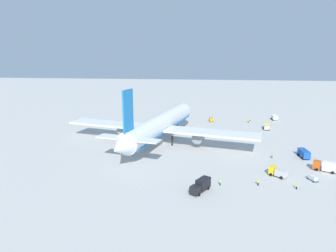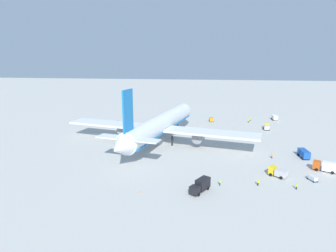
{
  "view_description": "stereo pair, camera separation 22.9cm",
  "coord_description": "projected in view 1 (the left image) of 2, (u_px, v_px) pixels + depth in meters",
  "views": [
    {
      "loc": [
        -111.66,
        -16.22,
        33.81
      ],
      "look_at": [
        5.06,
        -2.07,
        5.35
      ],
      "focal_mm": 31.74,
      "sensor_mm": 36.0,
      "label": 1
    },
    {
      "loc": [
        -111.64,
        -16.45,
        33.81
      ],
      "look_at": [
        5.06,
        -2.07,
        5.35
      ],
      "focal_mm": 31.74,
      "sensor_mm": 36.0,
      "label": 2
    }
  ],
  "objects": [
    {
      "name": "service_truck_3",
      "position": [
        267.0,
        127.0,
        136.86
      ],
      "size": [
        5.88,
        3.22,
        2.65
      ],
      "color": "yellow",
      "rests_on": "ground"
    },
    {
      "name": "traffic_cone_4",
      "position": [
        230.0,
        121.0,
        153.0
      ],
      "size": [
        0.36,
        0.36,
        0.55
      ],
      "primitive_type": "cone",
      "color": "orange",
      "rests_on": "ground"
    },
    {
      "name": "service_van",
      "position": [
        211.0,
        119.0,
        153.5
      ],
      "size": [
        4.78,
        2.34,
        1.97
      ],
      "color": "orange",
      "rests_on": "ground"
    },
    {
      "name": "ground_worker_5",
      "position": [
        258.0,
        182.0,
        78.37
      ],
      "size": [
        0.56,
        0.56,
        1.77
      ],
      "color": "black",
      "rests_on": "ground"
    },
    {
      "name": "airliner",
      "position": [
        160.0,
        125.0,
        114.83
      ],
      "size": [
        70.82,
        75.75,
        23.72
      ],
      "color": "silver",
      "rests_on": "ground"
    },
    {
      "name": "baggage_cart_1",
      "position": [
        175.0,
        117.0,
        163.12
      ],
      "size": [
        2.82,
        3.29,
        0.4
      ],
      "color": "#26598C",
      "rests_on": "ground"
    },
    {
      "name": "service_truck_2",
      "position": [
        274.0,
        117.0,
        156.17
      ],
      "size": [
        4.84,
        2.66,
        2.57
      ],
      "color": "white",
      "rests_on": "ground"
    },
    {
      "name": "ground_worker_3",
      "position": [
        297.0,
        186.0,
        76.17
      ],
      "size": [
        0.56,
        0.56,
        1.66
      ],
      "color": "black",
      "rests_on": "ground"
    },
    {
      "name": "service_truck_4",
      "position": [
        278.0,
        172.0,
        84.08
      ],
      "size": [
        4.88,
        5.26,
        2.64
      ],
      "color": "yellow",
      "rests_on": "ground"
    },
    {
      "name": "service_truck_5",
      "position": [
        304.0,
        153.0,
        99.29
      ],
      "size": [
        5.93,
        2.89,
        2.72
      ],
      "color": "#194CA5",
      "rests_on": "ground"
    },
    {
      "name": "ground_worker_0",
      "position": [
        248.0,
        121.0,
        150.82
      ],
      "size": [
        0.52,
        0.52,
        1.77
      ],
      "color": "black",
      "rests_on": "ground"
    },
    {
      "name": "service_truck_1",
      "position": [
        201.0,
        185.0,
        74.84
      ],
      "size": [
        7.07,
        5.4,
        3.11
      ],
      "color": "black",
      "rests_on": "ground"
    },
    {
      "name": "traffic_cone_2",
      "position": [
        130.0,
        117.0,
        163.01
      ],
      "size": [
        0.36,
        0.36,
        0.55
      ],
      "primitive_type": "cone",
      "color": "orange",
      "rests_on": "ground"
    },
    {
      "name": "baggage_cart_2",
      "position": [
        118.0,
        121.0,
        152.59
      ],
      "size": [
        2.74,
        3.4,
        0.4
      ],
      "color": "#595B60",
      "rests_on": "ground"
    },
    {
      "name": "ground_worker_1",
      "position": [
        250.0,
        119.0,
        154.32
      ],
      "size": [
        0.54,
        0.54,
        1.73
      ],
      "color": "black",
      "rests_on": "ground"
    },
    {
      "name": "ground_worker_4",
      "position": [
        220.0,
        182.0,
        78.39
      ],
      "size": [
        0.55,
        0.55,
        1.67
      ],
      "color": "navy",
      "rests_on": "ground"
    },
    {
      "name": "traffic_cone_0",
      "position": [
        171.0,
        118.0,
        160.11
      ],
      "size": [
        0.36,
        0.36,
        0.55
      ],
      "primitive_type": "cone",
      "color": "orange",
      "rests_on": "ground"
    },
    {
      "name": "service_truck_0",
      "position": [
        326.0,
        166.0,
        87.53
      ],
      "size": [
        4.85,
        6.81,
        3.09
      ],
      "color": "#BF4C14",
      "rests_on": "ground"
    },
    {
      "name": "baggage_cart_0",
      "position": [
        313.0,
        178.0,
        81.49
      ],
      "size": [
        3.59,
        2.44,
        1.34
      ],
      "color": "#26598C",
      "rests_on": "ground"
    },
    {
      "name": "ground_plane",
      "position": [
        161.0,
        142.0,
        117.59
      ],
      "size": [
        600.0,
        600.0,
        0.0
      ],
      "primitive_type": "plane",
      "color": "#B2B2AD"
    },
    {
      "name": "traffic_cone_3",
      "position": [
        140.0,
        191.0,
        74.52
      ],
      "size": [
        0.36,
        0.36,
        0.55
      ],
      "primitive_type": "cone",
      "color": "orange",
      "rests_on": "ground"
    },
    {
      "name": "ground_worker_2",
      "position": [
        272.0,
        156.0,
        99.01
      ],
      "size": [
        0.47,
        0.47,
        1.66
      ],
      "color": "navy",
      "rests_on": "ground"
    }
  ]
}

